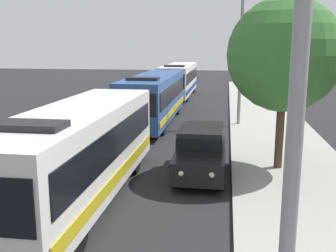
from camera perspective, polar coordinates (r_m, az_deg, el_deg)
name	(u,v)px	position (r m, az deg, el deg)	size (l,w,h in m)	color
bus_lead	(79,150)	(12.93, -12.70, -3.40)	(2.58, 10.55, 3.21)	silver
bus_second_in_line	(154,97)	(25.50, -2.00, 4.27)	(2.58, 11.46, 3.21)	#284C8C
bus_middle	(179,79)	(38.70, 1.62, 6.83)	(2.58, 11.80, 3.21)	silver
white_suv	(201,150)	(15.22, 4.79, -3.42)	(1.86, 4.51, 1.90)	black
streetlamp_mid	(241,45)	(24.48, 10.55, 11.44)	(5.31, 0.28, 7.86)	gray
roadside_tree	(284,55)	(15.83, 16.48, 9.83)	(4.35, 4.35, 6.64)	#4C3823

